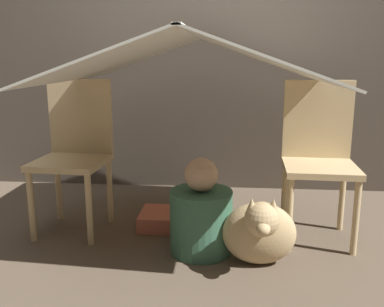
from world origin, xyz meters
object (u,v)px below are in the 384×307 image
Objects in this scene: chair_left at (75,149)px; person_front at (201,215)px; dog at (260,231)px; chair_right at (319,153)px.

chair_left is 1.74× the size of person_front.
chair_left is 1.24m from dog.
chair_left is 1.48m from chair_right.
chair_left is at bearing 160.03° from person_front.
chair_left is 1.00× the size of chair_right.
chair_right is (1.48, 0.00, 0.00)m from chair_left.
chair_right is 2.28× the size of dog.
chair_right is 0.65m from dog.
chair_right is at bearing 23.42° from person_front.
person_front is (0.81, -0.29, -0.30)m from chair_left.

